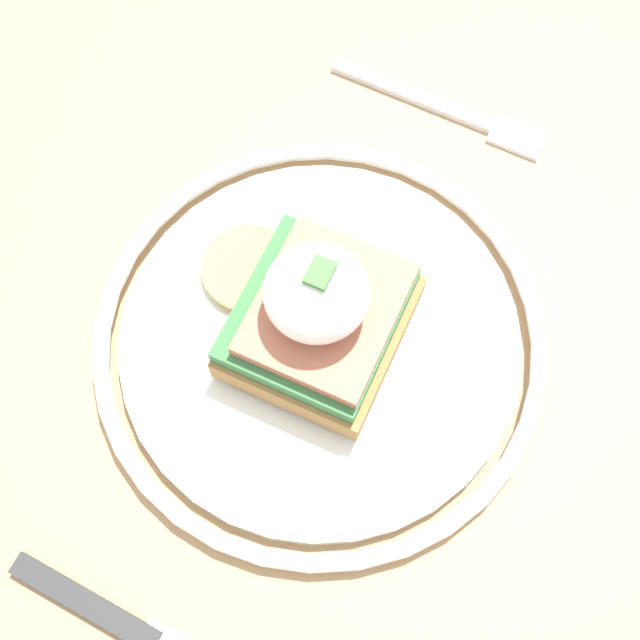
{
  "coord_description": "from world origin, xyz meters",
  "views": [
    {
      "loc": [
        0.18,
        0.1,
        1.2
      ],
      "look_at": [
        0.03,
        0.03,
        0.79
      ],
      "focal_mm": 45.0,
      "sensor_mm": 36.0,
      "label": 1
    }
  ],
  "objects_px": {
    "plate": "(320,338)",
    "sandwich": "(318,312)",
    "knife": "(144,636)",
    "fork": "(448,110)"
  },
  "relations": [
    {
      "from": "plate",
      "to": "sandwich",
      "type": "distance_m",
      "value": 0.04
    },
    {
      "from": "plate",
      "to": "knife",
      "type": "relative_size",
      "value": 1.4
    },
    {
      "from": "plate",
      "to": "fork",
      "type": "xyz_separation_m",
      "value": [
        -0.19,
        0.01,
        -0.01
      ]
    },
    {
      "from": "sandwich",
      "to": "plate",
      "type": "bearing_deg",
      "value": 78.02
    },
    {
      "from": "plate",
      "to": "sandwich",
      "type": "xyz_separation_m",
      "value": [
        -0.0,
        -0.0,
        0.04
      ]
    },
    {
      "from": "fork",
      "to": "knife",
      "type": "xyz_separation_m",
      "value": [
        0.37,
        -0.02,
        0.0
      ]
    },
    {
      "from": "knife",
      "to": "plate",
      "type": "bearing_deg",
      "value": 175.47
    },
    {
      "from": "fork",
      "to": "knife",
      "type": "relative_size",
      "value": 0.81
    },
    {
      "from": "fork",
      "to": "knife",
      "type": "bearing_deg",
      "value": -3.62
    },
    {
      "from": "plate",
      "to": "knife",
      "type": "xyz_separation_m",
      "value": [
        0.19,
        -0.01,
        -0.01
      ]
    }
  ]
}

